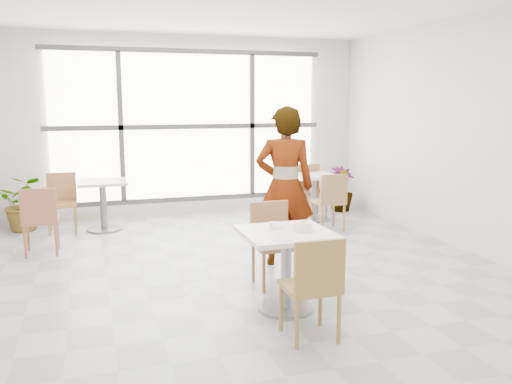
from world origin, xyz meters
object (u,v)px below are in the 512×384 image
object	(u,v)px
plant_left	(25,203)
plant_right	(341,189)
main_table	(286,255)
person	(285,187)
chair_far	(272,237)
bg_chair_right_far	(310,187)
bg_chair_left_far	(62,198)
bg_chair_right_near	(331,198)
oatmeal_bowl	(303,226)
coffee_cup	(274,226)
bg_table_left	(103,198)
bg_chair_left_near	(40,217)
bg_table_right	(313,191)
chair_near	(314,282)

from	to	relation	value
plant_left	plant_right	world-z (taller)	plant_left
main_table	person	distance (m)	1.48
chair_far	bg_chair_right_far	bearing A→B (deg)	60.12
chair_far	bg_chair_left_far	distance (m)	3.82
plant_right	bg_chair_right_near	bearing A→B (deg)	-122.10
main_table	plant_right	bearing A→B (deg)	57.48
oatmeal_bowl	coffee_cup	world-z (taller)	oatmeal_bowl
chair_far	oatmeal_bowl	bearing A→B (deg)	-88.14
coffee_cup	bg_chair_right_far	size ratio (longest dim) A/B	0.18
bg_table_left	bg_chair_left_near	world-z (taller)	bg_chair_left_near
oatmeal_bowl	bg_table_right	distance (m)	3.83
oatmeal_bowl	person	bearing A→B (deg)	76.25
oatmeal_bowl	bg_chair_right_far	world-z (taller)	bg_chair_right_far
chair_far	bg_chair_left_far	world-z (taller)	same
bg_table_right	bg_chair_left_far	bearing A→B (deg)	173.67
chair_far	chair_near	bearing A→B (deg)	-95.91
oatmeal_bowl	bg_chair_right_far	distance (m)	4.12
bg_table_left	bg_chair_right_far	size ratio (longest dim) A/B	0.86
chair_near	oatmeal_bowl	xyz separation A→B (m)	(0.17, 0.66, 0.29)
bg_table_left	plant_right	world-z (taller)	plant_right
chair_near	oatmeal_bowl	world-z (taller)	chair_near
oatmeal_bowl	coffee_cup	bearing A→B (deg)	148.67
chair_near	plant_right	bearing A→B (deg)	-118.74
main_table	plant_left	distance (m)	4.85
bg_table_right	bg_chair_right_near	xyz separation A→B (m)	(-0.06, -0.77, 0.01)
oatmeal_bowl	bg_chair_left_near	distance (m)	3.60
bg_chair_right_near	plant_left	xyz separation A→B (m)	(-4.33, 1.43, -0.08)
oatmeal_bowl	bg_chair_left_near	world-z (taller)	bg_chair_left_near
person	bg_chair_right_near	bearing A→B (deg)	-114.23
bg_table_right	plant_left	world-z (taller)	plant_left
plant_right	bg_chair_left_far	bearing A→B (deg)	-178.55
bg_table_left	plant_right	xyz separation A→B (m)	(4.04, 0.23, -0.10)
coffee_cup	bg_chair_right_far	distance (m)	4.09
chair_far	person	xyz separation A→B (m)	(0.36, 0.60, 0.43)
plant_left	chair_far	bearing A→B (deg)	-50.58
coffee_cup	plant_left	xyz separation A→B (m)	(-2.54, 3.98, -0.36)
bg_table_left	plant_left	xyz separation A→B (m)	(-1.12, 0.34, -0.07)
chair_near	oatmeal_bowl	distance (m)	0.74
bg_table_right	plant_left	size ratio (longest dim) A/B	0.89
person	bg_chair_right_near	size ratio (longest dim) A/B	2.14
bg_chair_left_near	bg_chair_right_far	size ratio (longest dim) A/B	1.00
oatmeal_bowl	plant_left	size ratio (longest dim) A/B	0.25
chair_far	bg_chair_left_near	size ratio (longest dim) A/B	1.00
bg_table_left	plant_left	size ratio (longest dim) A/B	0.89
oatmeal_bowl	plant_right	bearing A→B (deg)	59.25
bg_chair_left_near	bg_chair_right_near	size ratio (longest dim) A/B	1.00
main_table	bg_chair_left_near	xyz separation A→B (m)	(-2.30, 2.58, -0.02)
chair_near	bg_chair_right_near	world-z (taller)	same
bg_chair_left_near	bg_table_left	bearing A→B (deg)	-124.45
chair_near	bg_table_left	bearing A→B (deg)	-71.51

